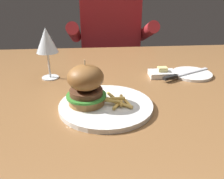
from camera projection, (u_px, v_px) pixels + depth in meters
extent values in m
cube|color=brown|center=(127.00, 88.00, 0.90)|extent=(1.29, 0.99, 0.04)
cylinder|color=brown|center=(11.00, 120.00, 1.40)|extent=(0.06, 0.06, 0.70)
cylinder|color=brown|center=(212.00, 112.00, 1.49)|extent=(0.06, 0.06, 0.70)
cylinder|color=white|center=(106.00, 106.00, 0.71)|extent=(0.27, 0.27, 0.01)
cylinder|color=#9E6B38|center=(87.00, 100.00, 0.71)|extent=(0.10, 0.10, 0.02)
cylinder|color=#38842D|center=(86.00, 95.00, 0.70)|extent=(0.11, 0.11, 0.01)
cylinder|color=brown|center=(86.00, 92.00, 0.70)|extent=(0.09, 0.09, 0.02)
ellipsoid|color=brown|center=(85.00, 77.00, 0.68)|extent=(0.10, 0.10, 0.07)
cylinder|color=#CCB78C|center=(85.00, 69.00, 0.67)|extent=(0.00, 0.00, 0.05)
cylinder|color=#E0B251|center=(128.00, 104.00, 0.70)|extent=(0.02, 0.05, 0.01)
cylinder|color=#EABC5B|center=(124.00, 105.00, 0.69)|extent=(0.05, 0.04, 0.01)
cylinder|color=#E0B251|center=(117.00, 105.00, 0.69)|extent=(0.03, 0.05, 0.01)
cylinder|color=gold|center=(121.00, 100.00, 0.70)|extent=(0.02, 0.06, 0.01)
cylinder|color=#E0B251|center=(111.00, 101.00, 0.69)|extent=(0.05, 0.03, 0.01)
cylinder|color=#E0B251|center=(114.00, 98.00, 0.72)|extent=(0.04, 0.07, 0.01)
cylinder|color=#E0B251|center=(113.00, 99.00, 0.70)|extent=(0.07, 0.01, 0.01)
cylinder|color=silver|center=(50.00, 77.00, 0.93)|extent=(0.06, 0.06, 0.00)
cylinder|color=silver|center=(49.00, 65.00, 0.91)|extent=(0.01, 0.01, 0.09)
cone|color=silver|center=(46.00, 40.00, 0.87)|extent=(0.08, 0.08, 0.09)
cylinder|color=white|center=(192.00, 74.00, 0.95)|extent=(0.15, 0.15, 0.01)
cube|color=silver|center=(192.00, 72.00, 0.95)|extent=(0.15, 0.09, 0.00)
cube|color=black|center=(170.00, 77.00, 0.90)|extent=(0.06, 0.04, 0.01)
cube|color=white|center=(162.00, 74.00, 0.94)|extent=(0.10, 0.07, 0.02)
cube|color=#F4E58C|center=(162.00, 69.00, 0.93)|extent=(0.03, 0.03, 0.02)
cube|color=#282833|center=(110.00, 107.00, 1.80)|extent=(0.30, 0.22, 0.46)
cube|color=maroon|center=(110.00, 39.00, 1.60)|extent=(0.36, 0.20, 0.52)
cylinder|color=maroon|center=(74.00, 33.00, 1.48)|extent=(0.07, 0.34, 0.18)
cylinder|color=maroon|center=(147.00, 32.00, 1.52)|extent=(0.07, 0.34, 0.18)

